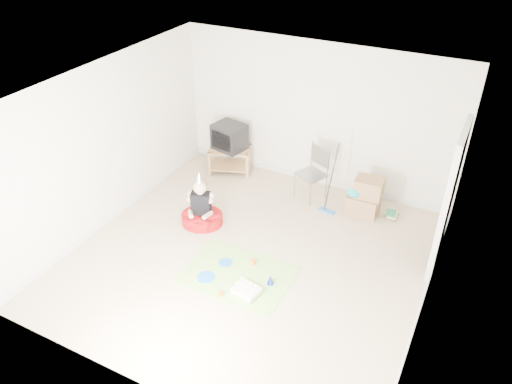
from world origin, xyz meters
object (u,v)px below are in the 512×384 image
at_px(birthday_cake, 246,291).
at_px(seated_woman, 202,213).
at_px(tv_stand, 230,158).
at_px(folding_chair, 311,174).
at_px(cardboard_boxes, 365,197).
at_px(crt_tv, 229,137).

bearing_deg(birthday_cake, seated_woman, 141.78).
bearing_deg(birthday_cake, tv_stand, 123.18).
bearing_deg(seated_woman, folding_chair, 50.17).
relative_size(cardboard_boxes, birthday_cake, 1.72).
distance_m(crt_tv, seated_woman, 1.84).
height_order(crt_tv, cardboard_boxes, crt_tv).
height_order(cardboard_boxes, birthday_cake, cardboard_boxes).
bearing_deg(folding_chair, tv_stand, 174.06).
distance_m(cardboard_boxes, birthday_cake, 2.75).
height_order(crt_tv, birthday_cake, crt_tv).
xyz_separation_m(folding_chair, cardboard_boxes, (0.98, -0.04, -0.15)).
xyz_separation_m(cardboard_boxes, birthday_cake, (-0.85, -2.60, -0.27)).
bearing_deg(crt_tv, birthday_cake, -43.62).
bearing_deg(seated_woman, crt_tv, 104.34).
bearing_deg(tv_stand, seated_woman, -75.66).
height_order(crt_tv, folding_chair, same).
height_order(folding_chair, seated_woman, same).
height_order(tv_stand, cardboard_boxes, cardboard_boxes).
bearing_deg(cardboard_boxes, tv_stand, 175.43).
relative_size(folding_chair, seated_woman, 1.00).
bearing_deg(seated_woman, birthday_cake, -38.22).
xyz_separation_m(crt_tv, seated_woman, (0.44, -1.71, -0.51)).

